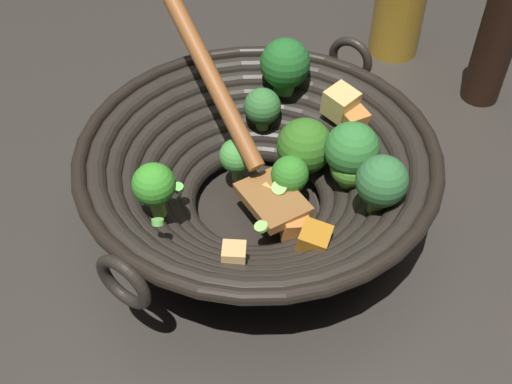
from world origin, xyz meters
name	(u,v)px	position (x,y,z in m)	size (l,w,h in m)	color
ground_plane	(258,213)	(0.00, 0.00, 0.00)	(4.00, 4.00, 0.00)	#332D28
wok	(261,168)	(0.00, 0.00, 0.06)	(0.39, 0.40, 0.21)	black
soy_sauce_bottle	(496,40)	(0.34, -0.10, 0.08)	(0.05, 0.05, 0.20)	black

